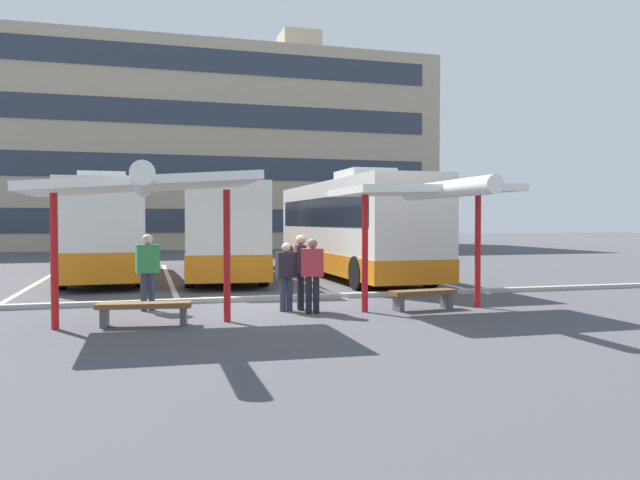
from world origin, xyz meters
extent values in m
plane|color=#47474C|center=(0.00, 0.00, 0.00)|extent=(160.00, 160.00, 0.00)
cube|color=tan|center=(0.00, 37.02, 7.54)|extent=(38.99, 13.39, 15.08)
cube|color=#2D3847|center=(0.00, 30.29, 2.07)|extent=(35.87, 0.08, 1.66)
cube|color=#2D3847|center=(0.00, 30.29, 5.84)|extent=(35.87, 0.08, 1.66)
cube|color=#2D3847|center=(0.00, 30.29, 9.62)|extent=(35.87, 0.08, 1.66)
cube|color=#2D3847|center=(0.00, 30.29, 13.39)|extent=(35.87, 0.08, 1.66)
cube|color=tan|center=(9.75, 37.02, 16.48)|extent=(3.20, 3.20, 2.80)
cube|color=silver|center=(-4.30, 9.37, 1.77)|extent=(2.85, 10.92, 3.00)
cube|color=orange|center=(-4.30, 9.37, 0.71)|extent=(2.89, 10.96, 0.87)
cube|color=black|center=(-4.30, 9.37, 2.27)|extent=(2.84, 10.06, 0.91)
cube|color=black|center=(-4.50, 14.76, 2.13)|extent=(2.16, 0.16, 1.80)
cube|color=silver|center=(-4.25, 8.02, 3.45)|extent=(1.55, 2.25, 0.36)
cylinder|color=black|center=(-5.57, 13.15, 0.50)|extent=(0.34, 1.01, 1.00)
cylinder|color=black|center=(-3.32, 13.23, 0.50)|extent=(0.34, 1.01, 1.00)
cylinder|color=black|center=(-5.29, 5.51, 0.50)|extent=(0.34, 1.01, 1.00)
cylinder|color=black|center=(-3.04, 5.60, 0.50)|extent=(0.34, 1.01, 1.00)
cube|color=silver|center=(-0.12, 9.31, 1.74)|extent=(3.40, 12.06, 2.92)
cube|color=orange|center=(-0.12, 9.31, 0.67)|extent=(3.44, 12.11, 0.79)
cube|color=black|center=(-0.12, 9.31, 2.10)|extent=(3.35, 11.12, 1.10)
cube|color=black|center=(0.36, 15.21, 2.09)|extent=(2.14, 0.25, 1.75)
cube|color=silver|center=(-0.25, 7.83, 3.38)|extent=(1.63, 2.31, 0.36)
cylinder|color=black|center=(-0.88, 13.74, 0.50)|extent=(0.38, 1.02, 1.00)
cylinder|color=black|center=(1.34, 13.56, 0.50)|extent=(0.38, 1.02, 1.00)
cylinder|color=black|center=(-1.59, 5.07, 0.50)|extent=(0.38, 1.02, 1.00)
cylinder|color=black|center=(0.63, 4.88, 0.50)|extent=(0.38, 1.02, 1.00)
cube|color=silver|center=(4.26, 7.09, 1.83)|extent=(2.50, 11.33, 3.11)
cube|color=orange|center=(4.26, 7.09, 0.61)|extent=(2.54, 11.37, 0.68)
cube|color=black|center=(4.26, 7.09, 2.34)|extent=(2.53, 10.43, 0.99)
cube|color=black|center=(4.25, 12.72, 2.20)|extent=(2.19, 0.08, 1.87)
cube|color=silver|center=(4.26, 5.67, 3.57)|extent=(1.50, 2.20, 0.36)
cylinder|color=black|center=(3.11, 11.15, 0.50)|extent=(0.30, 1.00, 1.00)
cylinder|color=black|center=(5.40, 11.16, 0.50)|extent=(0.30, 1.00, 1.00)
cylinder|color=black|center=(3.12, 3.02, 0.50)|extent=(0.30, 1.00, 1.00)
cylinder|color=black|center=(5.41, 3.02, 0.50)|extent=(0.30, 1.00, 1.00)
cube|color=white|center=(-6.30, 8.10, 0.00)|extent=(0.16, 14.00, 0.01)
cube|color=white|center=(-2.10, 8.10, 0.00)|extent=(0.16, 14.00, 0.01)
cube|color=white|center=(2.10, 8.10, 0.00)|extent=(0.16, 14.00, 0.01)
cube|color=white|center=(6.30, 8.10, 0.00)|extent=(0.16, 14.00, 0.01)
cylinder|color=red|center=(-4.51, -1.63, 1.32)|extent=(0.14, 0.14, 2.65)
cylinder|color=red|center=(-1.31, -1.63, 1.32)|extent=(0.14, 0.14, 2.65)
cube|color=white|center=(-2.91, -1.63, 2.73)|extent=(4.20, 2.82, 0.43)
cylinder|color=white|center=(-2.91, -2.90, 2.70)|extent=(0.36, 4.20, 0.36)
cube|color=brown|center=(-2.91, -1.71, 0.40)|extent=(1.82, 0.66, 0.10)
cube|color=#4C4C51|center=(-3.64, -1.61, 0.17)|extent=(0.16, 0.35, 0.35)
cube|color=#4C4C51|center=(-2.18, -1.81, 0.17)|extent=(0.16, 0.35, 0.35)
cylinder|color=red|center=(1.80, -1.15, 1.32)|extent=(0.14, 0.14, 2.64)
cylinder|color=red|center=(4.60, -1.15, 1.32)|extent=(0.14, 0.14, 2.64)
cube|color=white|center=(3.20, -1.15, 2.72)|extent=(3.81, 2.52, 0.25)
cylinder|color=white|center=(3.20, -2.26, 2.69)|extent=(0.36, 3.80, 0.36)
cube|color=brown|center=(3.20, -1.17, 0.40)|extent=(1.61, 0.59, 0.10)
cube|color=#4C4C51|center=(2.57, -1.24, 0.17)|extent=(0.16, 0.35, 0.35)
cube|color=#4C4C51|center=(3.83, -1.10, 0.17)|extent=(0.16, 0.35, 0.35)
cube|color=#ADADA8|center=(0.00, 1.41, 0.06)|extent=(44.00, 0.24, 0.12)
cylinder|color=#33384C|center=(0.07, -0.55, 0.38)|extent=(0.14, 0.14, 0.76)
cylinder|color=#33384C|center=(0.23, -0.53, 0.38)|extent=(0.14, 0.14, 0.76)
cube|color=#26262D|center=(0.15, -0.54, 1.04)|extent=(0.47, 0.28, 0.57)
sphere|color=beige|center=(0.15, -0.54, 1.43)|extent=(0.21, 0.21, 0.21)
cylinder|color=black|center=(0.55, -1.00, 0.41)|extent=(0.14, 0.14, 0.81)
cylinder|color=black|center=(0.71, -1.06, 0.41)|extent=(0.14, 0.14, 0.81)
cube|color=#BF333F|center=(0.63, -1.03, 1.12)|extent=(0.52, 0.38, 0.61)
sphere|color=#936B4C|center=(0.63, -1.03, 1.53)|extent=(0.22, 0.22, 0.22)
cylinder|color=black|center=(0.52, -0.35, 0.42)|extent=(0.14, 0.14, 0.84)
cylinder|color=black|center=(0.50, -0.52, 0.42)|extent=(0.14, 0.14, 0.84)
cube|color=#26262D|center=(0.51, -0.43, 1.16)|extent=(0.28, 0.52, 0.63)
sphere|color=tan|center=(0.51, -0.43, 1.59)|extent=(0.23, 0.23, 0.23)
cylinder|color=#33384C|center=(-2.92, 0.33, 0.43)|extent=(0.14, 0.14, 0.86)
cylinder|color=#33384C|center=(-2.75, 0.37, 0.43)|extent=(0.14, 0.14, 0.86)
cube|color=#338C4C|center=(-2.84, 0.35, 1.18)|extent=(0.53, 0.31, 0.64)
sphere|color=beige|center=(-2.84, 0.35, 1.61)|extent=(0.23, 0.23, 0.23)
camera|label=1|loc=(-2.87, -13.99, 2.01)|focal=34.60mm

